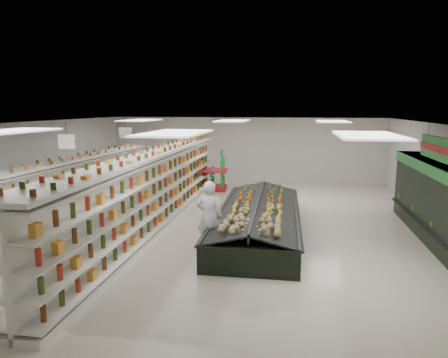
% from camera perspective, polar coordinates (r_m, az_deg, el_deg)
% --- Properties ---
extents(floor, '(16.00, 16.00, 0.00)m').
position_cam_1_polar(floor, '(13.15, -1.61, -6.19)').
color(floor, beige).
rests_on(floor, ground).
extents(ceiling, '(14.00, 16.00, 0.02)m').
position_cam_1_polar(ceiling, '(12.62, -1.68, 7.89)').
color(ceiling, white).
rests_on(ceiling, wall_back).
extents(wall_back, '(14.00, 0.02, 3.20)m').
position_cam_1_polar(wall_back, '(20.62, 2.90, 4.33)').
color(wall_back, silver).
rests_on(wall_back, floor).
extents(wall_front, '(14.00, 0.02, 3.20)m').
position_cam_1_polar(wall_front, '(5.48, -19.42, -13.09)').
color(wall_front, silver).
rests_on(wall_front, floor).
extents(wall_left, '(0.02, 16.00, 3.20)m').
position_cam_1_polar(wall_left, '(15.77, -27.42, 1.37)').
color(wall_left, silver).
rests_on(wall_left, floor).
extents(aisle_sign_near, '(0.52, 0.06, 0.75)m').
position_cam_1_polar(aisle_sign_near, '(12.19, -21.55, 4.99)').
color(aisle_sign_near, white).
rests_on(aisle_sign_near, ceiling).
extents(aisle_sign_far, '(0.52, 0.06, 0.75)m').
position_cam_1_polar(aisle_sign_far, '(15.73, -13.91, 6.42)').
color(aisle_sign_far, white).
rests_on(aisle_sign_far, ceiling).
extents(hortifruti_banner, '(0.12, 3.20, 0.95)m').
position_cam_1_polar(hortifruti_banner, '(11.50, 28.74, 3.66)').
color(hortifruti_banner, '#217B2C').
rests_on(hortifruti_banner, ceiling).
extents(gondola_left, '(1.39, 11.36, 1.96)m').
position_cam_1_polar(gondola_left, '(14.48, -21.98, -1.73)').
color(gondola_left, white).
rests_on(gondola_left, floor).
extents(gondola_center, '(1.08, 13.45, 2.33)m').
position_cam_1_polar(gondola_center, '(12.78, -9.92, -1.87)').
color(gondola_center, white).
rests_on(gondola_center, floor).
extents(produce_island, '(2.59, 6.74, 1.00)m').
position_cam_1_polar(produce_island, '(12.06, 4.92, -5.50)').
color(produce_island, black).
rests_on(produce_island, floor).
extents(soda_endcap, '(1.41, 1.00, 1.73)m').
position_cam_1_polar(soda_endcap, '(17.98, -1.72, 1.02)').
color(soda_endcap, '#A21216').
rests_on(soda_endcap, floor).
extents(shopper_main, '(0.73, 0.52, 1.89)m').
position_cam_1_polar(shopper_main, '(10.27, -2.07, -5.43)').
color(shopper_main, silver).
rests_on(shopper_main, floor).
extents(shopper_background, '(0.60, 0.84, 1.58)m').
position_cam_1_polar(shopper_background, '(16.16, -9.49, -0.34)').
color(shopper_background, tan).
rests_on(shopper_background, floor).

